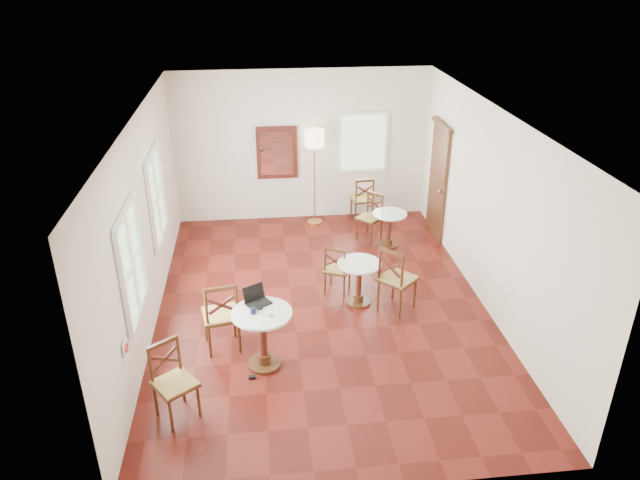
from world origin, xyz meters
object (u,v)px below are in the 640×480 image
at_px(cafe_table_back, 389,226).
at_px(chair_near_a, 221,315).
at_px(chair_mid_a, 337,269).
at_px(navy_mug, 253,311).
at_px(cafe_table_near, 263,333).
at_px(chair_back_b, 370,217).
at_px(floor_lamp, 314,145).
at_px(laptop, 256,299).
at_px(chair_mid_b, 396,279).
at_px(chair_back_a, 362,199).
at_px(power_adapter, 252,377).
at_px(water_glass, 271,312).
at_px(mouse, 259,308).
at_px(chair_near_b, 174,382).
at_px(cafe_table_mid, 359,278).

height_order(cafe_table_back, chair_near_a, chair_near_a).
distance_m(chair_mid_a, navy_mug, 2.26).
distance_m(cafe_table_near, cafe_table_back, 4.08).
bearing_deg(chair_back_b, floor_lamp, -174.53).
height_order(cafe_table_near, laptop, laptop).
xyz_separation_m(chair_mid_b, chair_back_a, (0.08, 3.37, -0.06)).
distance_m(laptop, power_adapter, 1.01).
bearing_deg(laptop, water_glass, -94.26).
xyz_separation_m(chair_mid_b, mouse, (-2.06, -1.09, 0.32)).
xyz_separation_m(cafe_table_near, chair_near_b, (-1.05, -0.82, -0.03)).
distance_m(chair_near_b, navy_mug, 1.30).
bearing_deg(water_glass, chair_near_a, 140.22).
relative_size(chair_mid_b, navy_mug, 10.36).
bearing_deg(chair_mid_b, floor_lamp, -27.89).
distance_m(cafe_table_mid, water_glass, 2.08).
bearing_deg(cafe_table_mid, navy_mug, -138.74).
bearing_deg(mouse, cafe_table_mid, 47.35).
relative_size(chair_near_a, chair_mid_b, 1.00).
relative_size(cafe_table_back, water_glass, 5.82).
bearing_deg(chair_mid_a, water_glass, 84.10).
height_order(chair_mid_a, navy_mug, navy_mug).
bearing_deg(power_adapter, mouse, 67.94).
relative_size(chair_back_a, floor_lamp, 0.48).
bearing_deg(cafe_table_mid, laptop, -143.75).
bearing_deg(cafe_table_mid, chair_mid_b, -23.10).
distance_m(cafe_table_mid, power_adapter, 2.38).
bearing_deg(navy_mug, chair_near_b, -139.60).
height_order(cafe_table_mid, chair_back_a, chair_back_a).
bearing_deg(chair_back_b, navy_mug, -75.08).
bearing_deg(power_adapter, cafe_table_back, 54.40).
bearing_deg(cafe_table_back, chair_near_a, -135.90).
height_order(chair_near_a, chair_near_b, chair_near_a).
height_order(chair_near_a, chair_back_a, chair_near_a).
height_order(navy_mug, power_adapter, navy_mug).
height_order(chair_near_a, mouse, chair_near_a).
bearing_deg(water_glass, mouse, 129.41).
bearing_deg(cafe_table_near, cafe_table_mid, 42.84).
distance_m(chair_near_b, chair_mid_b, 3.66).
xyz_separation_m(cafe_table_mid, mouse, (-1.53, -1.32, 0.41)).
bearing_deg(mouse, navy_mug, -124.33).
height_order(chair_mid_b, water_glass, chair_mid_b).
height_order(cafe_table_near, water_glass, water_glass).
xyz_separation_m(chair_mid_a, chair_back_a, (0.90, 2.77, 0.05)).
bearing_deg(floor_lamp, power_adapter, -105.28).
bearing_deg(cafe_table_near, laptop, 103.95).
distance_m(cafe_table_mid, navy_mug, 2.18).
bearing_deg(cafe_table_near, chair_near_a, 140.29).
distance_m(chair_near_a, mouse, 0.72).
bearing_deg(floor_lamp, cafe_table_near, -104.20).
bearing_deg(chair_near_a, laptop, 146.16).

